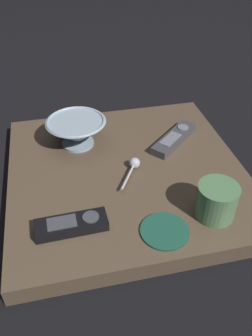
{
  "coord_description": "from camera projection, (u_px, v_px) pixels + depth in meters",
  "views": [
    {
      "loc": [
        -0.69,
        0.16,
        0.62
      ],
      "look_at": [
        -0.02,
        0.01,
        0.06
      ],
      "focal_mm": 37.18,
      "sensor_mm": 36.0,
      "label": 1
    }
  ],
  "objects": [
    {
      "name": "tv_remote_near",
      "position": [
        174.0,
        138.0,
        1.0
      ],
      "size": [
        0.16,
        0.17,
        0.03
      ],
      "color": "#38383D",
      "rests_on": "table"
    },
    {
      "name": "teaspoon",
      "position": [
        134.0,
        165.0,
        0.9
      ],
      "size": [
        0.11,
        0.07,
        0.03
      ],
      "color": "#A3A5B2",
      "rests_on": "table"
    },
    {
      "name": "cereal_bowl",
      "position": [
        77.0,
        131.0,
        0.97
      ],
      "size": [
        0.17,
        0.17,
        0.08
      ],
      "color": "#8C9EAD",
      "rests_on": "table"
    },
    {
      "name": "tv_remote_far",
      "position": [
        72.0,
        225.0,
        0.74
      ],
      "size": [
        0.06,
        0.16,
        0.03
      ],
      "color": "black",
      "rests_on": "table"
    },
    {
      "name": "drink_coaster",
      "position": [
        165.0,
        231.0,
        0.74
      ],
      "size": [
        0.11,
        0.11,
        0.01
      ],
      "color": "#194738",
      "rests_on": "table"
    },
    {
      "name": "table",
      "position": [
        126.0,
        175.0,
        0.92
      ],
      "size": [
        0.6,
        0.6,
        0.04
      ],
      "color": "#4C3D2D",
      "rests_on": "ground"
    },
    {
      "name": "ground_plane",
      "position": [
        126.0,
        181.0,
        0.94
      ],
      "size": [
        6.0,
        6.0,
        0.0
      ],
      "primitive_type": "plane",
      "color": "black"
    },
    {
      "name": "coffee_mug",
      "position": [
        216.0,
        201.0,
        0.76
      ],
      "size": [
        0.09,
        0.09,
        0.08
      ],
      "color": "#4C724C",
      "rests_on": "table"
    }
  ]
}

